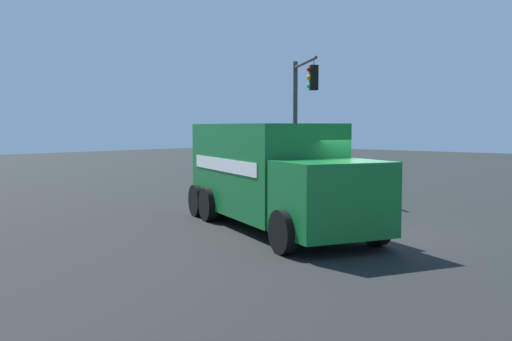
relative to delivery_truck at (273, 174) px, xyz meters
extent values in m
plane|color=black|center=(-2.23, -0.66, -1.51)|extent=(100.00, 100.00, 0.00)
cube|color=#146B2D|center=(0.64, -0.29, 0.12)|extent=(6.08, 4.48, 2.56)
cube|color=#146B2D|center=(-2.91, 1.31, -0.31)|extent=(2.72, 2.97, 1.70)
cube|color=black|center=(-3.69, 1.66, 0.03)|extent=(0.90, 1.87, 0.88)
cube|color=#B2B2B7|center=(3.09, -1.39, -1.31)|extent=(1.13, 2.18, 0.21)
cube|color=white|center=(0.14, -1.39, 0.25)|extent=(4.29, 1.94, 0.36)
cube|color=white|center=(1.13, 0.82, 0.25)|extent=(4.29, 1.94, 0.36)
cylinder|color=black|center=(-3.37, 0.16, -1.01)|extent=(1.03, 0.67, 1.00)
cylinder|color=black|center=(-2.36, 2.42, -1.01)|extent=(1.03, 0.67, 1.00)
cylinder|color=black|center=(1.22, -1.91, -1.01)|extent=(1.03, 0.67, 1.00)
cylinder|color=black|center=(2.23, 0.36, -1.01)|extent=(1.03, 0.67, 1.00)
cylinder|color=black|center=(2.18, -2.34, -1.01)|extent=(1.03, 0.67, 1.00)
cylinder|color=black|center=(3.19, -0.08, -1.01)|extent=(1.03, 0.67, 1.00)
cylinder|color=#38383D|center=(5.61, -8.12, 1.33)|extent=(0.20, 0.20, 5.67)
cylinder|color=#38383D|center=(4.17, -6.92, 3.91)|extent=(2.95, 2.50, 0.12)
cylinder|color=#38383D|center=(3.00, -5.94, 3.79)|extent=(0.03, 0.03, 0.25)
cube|color=black|center=(3.00, -5.94, 3.19)|extent=(0.42, 0.42, 0.95)
sphere|color=red|center=(3.11, -5.80, 3.50)|extent=(0.20, 0.20, 0.20)
sphere|color=#EFA314|center=(3.11, -5.80, 3.19)|extent=(0.20, 0.20, 0.20)
sphere|color=#19CC4C|center=(3.11, -5.80, 2.88)|extent=(0.20, 0.20, 0.20)
camera|label=1|loc=(-10.53, 12.39, 1.33)|focal=41.33mm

